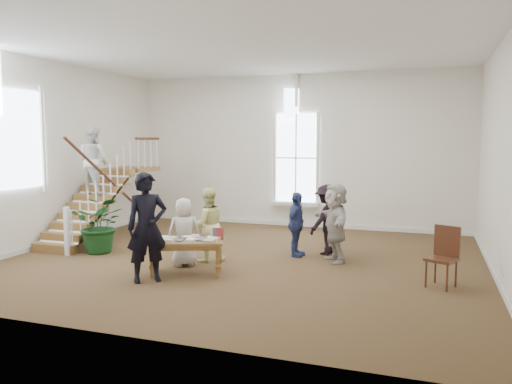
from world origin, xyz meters
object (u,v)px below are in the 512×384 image
at_px(person_yellow, 208,225).
at_px(side_chair, 444,253).
at_px(woman_cluster_b, 327,219).
at_px(elderly_woman, 184,232).
at_px(library_table, 186,244).
at_px(floor_plant, 101,224).
at_px(police_officer, 147,227).
at_px(woman_cluster_c, 335,223).
at_px(woman_cluster_a, 296,224).

height_order(person_yellow, side_chair, person_yellow).
relative_size(woman_cluster_b, side_chair, 1.48).
bearing_deg(elderly_woman, woman_cluster_b, -178.70).
distance_m(elderly_woman, woman_cluster_b, 3.26).
distance_m(library_table, person_yellow, 1.12).
distance_m(library_table, floor_plant, 2.91).
xyz_separation_m(police_officer, elderly_woman, (0.10, 1.25, -0.30)).
bearing_deg(floor_plant, woman_cluster_c, 9.82).
relative_size(library_table, elderly_woman, 1.14).
xyz_separation_m(library_table, floor_plant, (-2.71, 1.05, 0.05)).
xyz_separation_m(elderly_woman, woman_cluster_b, (2.57, 2.00, 0.09)).
height_order(library_table, person_yellow, person_yellow).
bearing_deg(person_yellow, elderly_woman, 20.47).
bearing_deg(police_officer, person_yellow, 35.90).
bearing_deg(floor_plant, elderly_woman, -10.69).
bearing_deg(woman_cluster_a, person_yellow, 127.26).
height_order(floor_plant, side_chair, floor_plant).
bearing_deg(elderly_woman, person_yellow, -157.55).
relative_size(person_yellow, floor_plant, 1.21).
relative_size(person_yellow, side_chair, 1.47).
relative_size(woman_cluster_a, floor_plant, 1.10).
relative_size(elderly_woman, side_chair, 1.31).
distance_m(person_yellow, woman_cluster_b, 2.72).
bearing_deg(elderly_woman, woman_cluster_c, 168.61).
height_order(person_yellow, woman_cluster_b, woman_cluster_b).
height_order(woman_cluster_a, floor_plant, woman_cluster_a).
height_order(woman_cluster_b, side_chair, woman_cluster_b).
height_order(person_yellow, floor_plant, person_yellow).
height_order(woman_cluster_a, side_chair, woman_cluster_a).
bearing_deg(person_yellow, woman_cluster_a, 173.59).
height_order(police_officer, woman_cluster_a, police_officer).
bearing_deg(elderly_woman, police_officer, 48.84).
distance_m(police_officer, side_chair, 5.33).
height_order(person_yellow, woman_cluster_c, woman_cluster_c).
bearing_deg(woman_cluster_c, woman_cluster_b, 176.81).
relative_size(police_officer, woman_cluster_c, 1.19).
distance_m(police_officer, woman_cluster_c, 3.95).
bearing_deg(police_officer, side_chair, -25.41).
xyz_separation_m(library_table, police_officer, (-0.45, -0.65, 0.40)).
relative_size(police_officer, woman_cluster_a, 1.40).
bearing_deg(woman_cluster_c, elderly_woman, -92.77).
bearing_deg(woman_cluster_a, woman_cluster_b, -48.02).
distance_m(police_officer, woman_cluster_b, 4.21).
bearing_deg(floor_plant, side_chair, -1.93).
height_order(police_officer, side_chair, police_officer).
xyz_separation_m(person_yellow, woman_cluster_c, (2.57, 0.85, 0.05)).
distance_m(library_table, elderly_woman, 0.71).
relative_size(elderly_woman, woman_cluster_b, 0.89).
height_order(woman_cluster_b, floor_plant, woman_cluster_b).
bearing_deg(police_officer, woman_cluster_c, -0.04).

